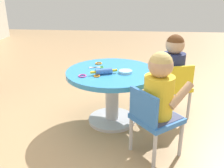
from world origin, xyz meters
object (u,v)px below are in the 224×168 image
at_px(craft_table, 112,85).
at_px(child_chair_left, 153,118).
at_px(seated_child_right, 173,62).
at_px(rolling_pin, 104,71).
at_px(child_chair_right, 173,87).
at_px(craft_scissors, 99,67).
at_px(seated_child_left, 160,88).

distance_m(craft_table, child_chair_left, 0.59).
height_order(seated_child_right, rolling_pin, seated_child_right).
relative_size(craft_table, child_chair_right, 1.50).
distance_m(child_chair_right, rolling_pin, 0.71).
bearing_deg(craft_scissors, seated_child_left, -136.58).
relative_size(craft_table, craft_scissors, 5.74).
relative_size(child_chair_right, rolling_pin, 2.42).
bearing_deg(seated_child_left, craft_scissors, 43.42).
bearing_deg(seated_child_left, child_chair_right, -17.63).
relative_size(craft_table, seated_child_left, 1.58).
bearing_deg(seated_child_left, seated_child_right, -15.59).
bearing_deg(seated_child_right, seated_child_left, 164.41).
bearing_deg(craft_table, seated_child_right, -70.71).
relative_size(seated_child_left, seated_child_right, 1.00).
bearing_deg(seated_child_left, child_chair_left, 129.02).
bearing_deg(craft_table, rolling_pin, 147.39).
xyz_separation_m(child_chair_right, seated_child_right, (0.04, 0.01, 0.23)).
distance_m(child_chair_left, seated_child_left, 0.23).
height_order(craft_table, child_chair_right, child_chair_right).
bearing_deg(craft_scissors, rolling_pin, -158.64).
height_order(child_chair_right, seated_child_right, seated_child_right).
bearing_deg(rolling_pin, child_chair_left, -133.45).
xyz_separation_m(child_chair_left, craft_scissors, (0.55, 0.47, 0.19)).
distance_m(child_chair_right, craft_scissors, 0.72).
bearing_deg(rolling_pin, seated_child_right, -64.80).
relative_size(child_chair_right, craft_scissors, 3.82).
bearing_deg(seated_child_right, child_chair_left, 162.51).
xyz_separation_m(seated_child_left, child_chair_right, (0.60, -0.19, -0.23)).
distance_m(seated_child_right, rolling_pin, 0.67).
relative_size(craft_table, rolling_pin, 3.63).
xyz_separation_m(craft_table, child_chair_right, (0.15, -0.56, -0.06)).
distance_m(child_chair_left, child_chair_right, 0.67).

